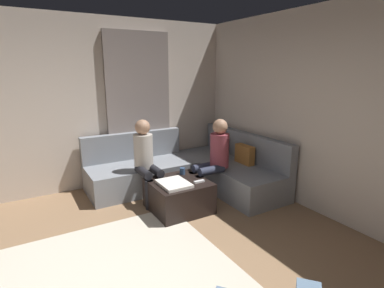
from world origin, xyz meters
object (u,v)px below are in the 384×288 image
object	(u,v)px
sectional_couch	(191,170)
ottoman	(179,195)
person_on_couch_back	(214,156)
person_on_couch_side	(146,158)
game_remote	(199,181)
coffee_mug	(182,171)

from	to	relation	value
sectional_couch	ottoman	world-z (taller)	sectional_couch
person_on_couch_back	person_on_couch_side	size ratio (longest dim) A/B	1.00
game_remote	person_on_couch_back	world-z (taller)	person_on_couch_back
game_remote	person_on_couch_side	size ratio (longest dim) A/B	0.12
person_on_couch_side	sectional_couch	bearing A→B (deg)	-170.04
coffee_mug	game_remote	distance (m)	0.40
ottoman	person_on_couch_back	xyz separation A→B (m)	(-0.10, 0.65, 0.45)
sectional_couch	coffee_mug	distance (m)	0.64
coffee_mug	person_on_couch_back	xyz separation A→B (m)	(0.12, 0.47, 0.19)
coffee_mug	person_on_couch_back	world-z (taller)	person_on_couch_back
coffee_mug	game_remote	xyz separation A→B (m)	(0.40, 0.04, -0.04)
person_on_couch_back	ottoman	bearing A→B (deg)	98.42
sectional_couch	game_remote	distance (m)	0.94
game_remote	person_on_couch_back	distance (m)	0.55
ottoman	person_on_couch_back	size ratio (longest dim) A/B	0.63
game_remote	person_on_couch_back	xyz separation A→B (m)	(-0.28, 0.43, 0.23)
sectional_couch	coffee_mug	bearing A→B (deg)	-42.25
sectional_couch	person_on_couch_side	world-z (taller)	person_on_couch_side
sectional_couch	person_on_couch_back	bearing A→B (deg)	5.45
sectional_couch	person_on_couch_side	xyz separation A→B (m)	(0.15, -0.84, 0.38)
person_on_couch_side	person_on_couch_back	bearing A→B (deg)	154.42
ottoman	game_remote	bearing A→B (deg)	50.71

